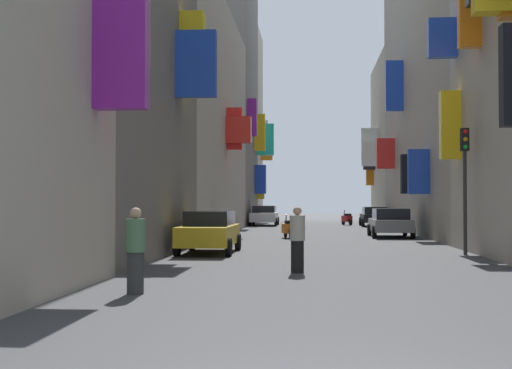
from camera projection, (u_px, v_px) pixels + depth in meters
ground_plane at (320, 236)px, 35.52m from camera, size 140.00×140.00×0.00m
building_left_mid_b at (174, 120)px, 38.88m from camera, size 7.35×20.64×12.50m
building_left_mid_c at (214, 92)px, 54.79m from camera, size 7.40×11.09×20.57m
building_left_far at (227, 127)px, 63.26m from camera, size 7.03×6.01×16.82m
building_right_mid_c at (461, 76)px, 39.96m from camera, size 7.16×25.00×17.77m
building_right_far at (413, 142)px, 58.65m from camera, size 7.36×12.62×13.45m
parked_car_grey at (390, 222)px, 34.75m from camera, size 1.99×4.36×1.41m
parked_car_white at (264, 215)px, 51.54m from camera, size 2.01×4.40×1.44m
parked_car_black at (374, 216)px, 49.90m from camera, size 1.96×4.21×1.37m
parked_car_yellow at (209, 231)px, 24.02m from camera, size 1.84×4.29×1.43m
scooter_red at (347, 219)px, 52.57m from camera, size 0.79×1.69×1.13m
scooter_blue at (226, 234)px, 28.22m from camera, size 0.80×1.84×1.13m
scooter_orange at (288, 229)px, 33.73m from camera, size 0.67×1.86×1.13m
pedestrian_crossing at (135, 251)px, 13.40m from camera, size 0.53×0.53×1.64m
pedestrian_near_left at (297, 240)px, 17.43m from camera, size 0.50×0.50×1.63m
traffic_light_near_corner at (465, 168)px, 23.19m from camera, size 0.26×0.34×4.17m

